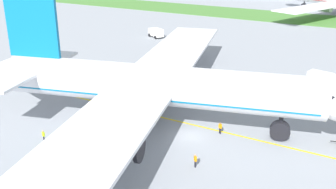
{
  "coord_description": "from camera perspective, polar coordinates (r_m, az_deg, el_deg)",
  "views": [
    {
      "loc": [
        21.02,
        -42.6,
        24.11
      ],
      "look_at": [
        -5.32,
        3.35,
        3.86
      ],
      "focal_mm": 42.02,
      "sensor_mm": 36.0,
      "label": 1
    }
  ],
  "objects": [
    {
      "name": "ground_plane",
      "position": [
        53.27,
        3.19,
        -6.03
      ],
      "size": [
        600.0,
        600.0,
        0.0
      ],
      "primitive_type": "plane",
      "color": "#9399A0",
      "rests_on": "ground"
    },
    {
      "name": "apron_taxi_line",
      "position": [
        55.99,
        4.75,
        -4.66
      ],
      "size": [
        280.0,
        0.36,
        0.01
      ],
      "primitive_type": "cube",
      "color": "yellow",
      "rests_on": "ground"
    },
    {
      "name": "grass_median_strip",
      "position": [
        145.5,
        21.43,
        9.98
      ],
      "size": [
        320.0,
        24.0,
        0.1
      ],
      "primitive_type": "cube",
      "color": "#4C8438",
      "rests_on": "ground"
    },
    {
      "name": "airliner_foreground",
      "position": [
        53.84,
        -2.26,
        1.3
      ],
      "size": [
        52.09,
        83.59,
        17.79
      ],
      "color": "white",
      "rests_on": "ground"
    },
    {
      "name": "ground_crew_wingwalker_port",
      "position": [
        53.87,
        -17.63,
        -5.58
      ],
      "size": [
        0.53,
        0.37,
        1.6
      ],
      "color": "black",
      "rests_on": "ground"
    },
    {
      "name": "ground_crew_marshaller_front",
      "position": [
        53.83,
        7.58,
        -4.67
      ],
      "size": [
        0.54,
        0.42,
        1.69
      ],
      "color": "black",
      "rests_on": "ground"
    },
    {
      "name": "ground_crew_wingwalker_starboard",
      "position": [
        45.86,
        3.98,
        -9.37
      ],
      "size": [
        0.48,
        0.49,
        1.68
      ],
      "color": "black",
      "rests_on": "ground"
    },
    {
      "name": "service_truck_baggage_loader",
      "position": [
        110.0,
        -1.77,
        9.01
      ],
      "size": [
        5.52,
        4.32,
        2.56
      ],
      "color": "white",
      "rests_on": "ground"
    },
    {
      "name": "service_truck_fuel_bowser",
      "position": [
        76.63,
        21.68,
        2.16
      ],
      "size": [
        5.89,
        3.57,
        2.45
      ],
      "color": "white",
      "rests_on": "ground"
    }
  ]
}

